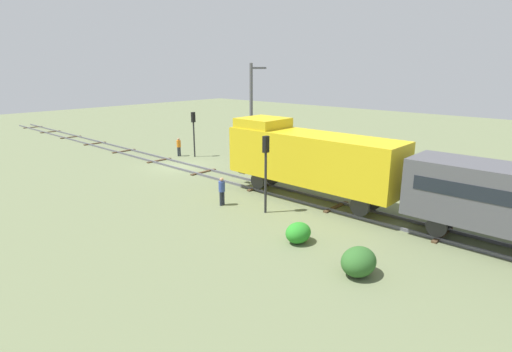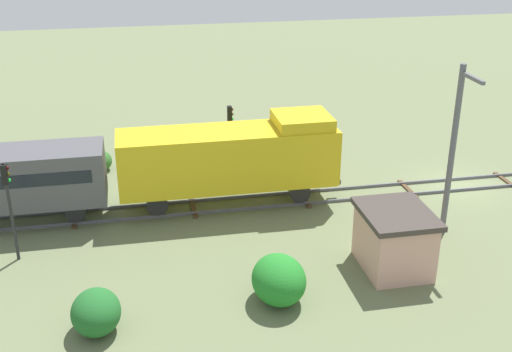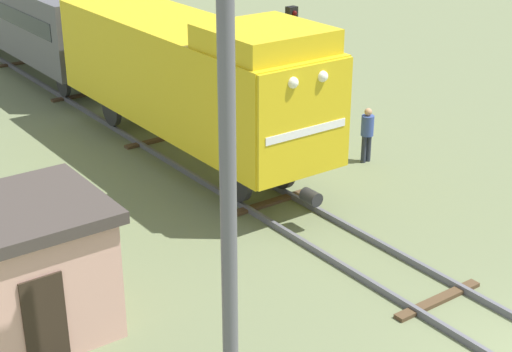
{
  "view_description": "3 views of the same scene",
  "coord_description": "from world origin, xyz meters",
  "px_view_note": "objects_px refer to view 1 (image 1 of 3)",
  "views": [
    {
      "loc": [
        19.39,
        26.32,
        7.91
      ],
      "look_at": [
        1.36,
        9.79,
        1.25
      ],
      "focal_mm": 28.0,
      "sensor_mm": 36.0,
      "label": 1
    },
    {
      "loc": [
        -30.05,
        17.5,
        14.77
      ],
      "look_at": [
        0.61,
        11.45,
        1.29
      ],
      "focal_mm": 45.0,
      "sensor_mm": 36.0,
      "label": 2
    },
    {
      "loc": [
        -11.44,
        -6.23,
        8.96
      ],
      "look_at": [
        -1.19,
        7.9,
        1.49
      ],
      "focal_mm": 55.0,
      "sensor_mm": 36.0,
      "label": 3
    }
  ],
  "objects_px": {
    "traffic_signal_near": "(193,126)",
    "worker_near_track": "(179,145)",
    "locomotive": "(309,156)",
    "traffic_signal_mid": "(266,160)",
    "worker_by_signal": "(222,189)",
    "catenary_mast": "(252,111)",
    "relay_hut": "(303,148)"
  },
  "relations": [
    {
      "from": "traffic_signal_mid",
      "to": "traffic_signal_near",
      "type": "bearing_deg",
      "value": -114.61
    },
    {
      "from": "locomotive",
      "to": "relay_hut",
      "type": "xyz_separation_m",
      "value": [
        -7.5,
        -5.83,
        -1.38
      ]
    },
    {
      "from": "traffic_signal_near",
      "to": "worker_near_track",
      "type": "height_order",
      "value": "traffic_signal_near"
    },
    {
      "from": "traffic_signal_near",
      "to": "traffic_signal_mid",
      "type": "relative_size",
      "value": 0.93
    },
    {
      "from": "worker_by_signal",
      "to": "catenary_mast",
      "type": "height_order",
      "value": "catenary_mast"
    },
    {
      "from": "locomotive",
      "to": "catenary_mast",
      "type": "distance_m",
      "value": 10.81
    },
    {
      "from": "worker_near_track",
      "to": "relay_hut",
      "type": "distance_m",
      "value": 11.49
    },
    {
      "from": "locomotive",
      "to": "traffic_signal_mid",
      "type": "distance_m",
      "value": 3.44
    },
    {
      "from": "traffic_signal_near",
      "to": "catenary_mast",
      "type": "distance_m",
      "value": 5.96
    },
    {
      "from": "locomotive",
      "to": "worker_by_signal",
      "type": "xyz_separation_m",
      "value": [
        4.2,
        -3.17,
        -1.78
      ]
    },
    {
      "from": "catenary_mast",
      "to": "relay_hut",
      "type": "height_order",
      "value": "catenary_mast"
    },
    {
      "from": "traffic_signal_near",
      "to": "worker_by_signal",
      "type": "xyz_separation_m",
      "value": [
        7.4,
        11.7,
        -1.84
      ]
    },
    {
      "from": "traffic_signal_near",
      "to": "worker_near_track",
      "type": "bearing_deg",
      "value": -57.47
    },
    {
      "from": "traffic_signal_mid",
      "to": "worker_near_track",
      "type": "xyz_separation_m",
      "value": [
        -5.8,
        -15.66,
        -2.03
      ]
    },
    {
      "from": "locomotive",
      "to": "worker_near_track",
      "type": "height_order",
      "value": "locomotive"
    },
    {
      "from": "locomotive",
      "to": "worker_near_track",
      "type": "bearing_deg",
      "value": -98.47
    },
    {
      "from": "locomotive",
      "to": "traffic_signal_near",
      "type": "bearing_deg",
      "value": -102.15
    },
    {
      "from": "locomotive",
      "to": "worker_by_signal",
      "type": "relative_size",
      "value": 6.82
    },
    {
      "from": "locomotive",
      "to": "traffic_signal_mid",
      "type": "xyz_separation_m",
      "value": [
        3.4,
        -0.46,
        0.25
      ]
    },
    {
      "from": "locomotive",
      "to": "traffic_signal_near",
      "type": "relative_size",
      "value": 2.85
    },
    {
      "from": "locomotive",
      "to": "worker_by_signal",
      "type": "distance_m",
      "value": 5.55
    },
    {
      "from": "traffic_signal_mid",
      "to": "catenary_mast",
      "type": "distance_m",
      "value": 12.4
    },
    {
      "from": "traffic_signal_near",
      "to": "catenary_mast",
      "type": "xyz_separation_m",
      "value": [
        -1.86,
        5.45,
        1.55
      ]
    },
    {
      "from": "worker_near_track",
      "to": "worker_by_signal",
      "type": "bearing_deg",
      "value": -93.67
    },
    {
      "from": "worker_near_track",
      "to": "locomotive",
      "type": "bearing_deg",
      "value": -75.14
    },
    {
      "from": "catenary_mast",
      "to": "relay_hut",
      "type": "distance_m",
      "value": 5.27
    },
    {
      "from": "catenary_mast",
      "to": "relay_hut",
      "type": "bearing_deg",
      "value": 124.27
    },
    {
      "from": "traffic_signal_mid",
      "to": "locomotive",
      "type": "bearing_deg",
      "value": 172.34
    },
    {
      "from": "traffic_signal_mid",
      "to": "catenary_mast",
      "type": "relative_size",
      "value": 0.53
    },
    {
      "from": "locomotive",
      "to": "catenary_mast",
      "type": "relative_size",
      "value": 1.4
    },
    {
      "from": "catenary_mast",
      "to": "relay_hut",
      "type": "relative_size",
      "value": 2.36
    },
    {
      "from": "traffic_signal_near",
      "to": "traffic_signal_mid",
      "type": "xyz_separation_m",
      "value": [
        6.6,
        14.41,
        0.19
      ]
    }
  ]
}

